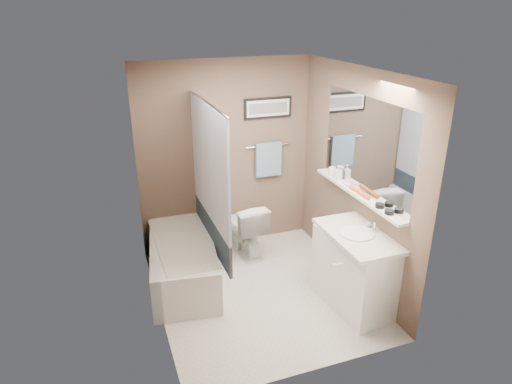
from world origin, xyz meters
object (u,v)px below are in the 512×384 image
object	(u,v)px
toilet	(245,228)
glass_jar	(332,172)
candle_bowl_near	(389,212)
hair_brush_back	(357,190)
soap_bottle	(338,173)
vanity	(355,271)
candle_bowl_far	(380,206)
bathtub	(183,262)
hair_brush_front	(363,194)

from	to	relation	value
toilet	glass_jar	size ratio (longest dim) A/B	7.09
candle_bowl_near	hair_brush_back	distance (m)	0.58
soap_bottle	vanity	bearing A→B (deg)	-103.10
hair_brush_back	candle_bowl_near	bearing A→B (deg)	-90.00
vanity	glass_jar	world-z (taller)	glass_jar
glass_jar	candle_bowl_far	bearing A→B (deg)	-90.00
vanity	candle_bowl_far	size ratio (longest dim) A/B	10.00
glass_jar	soap_bottle	xyz separation A→B (m)	(0.00, -0.13, 0.03)
bathtub	vanity	distance (m)	1.92
hair_brush_front	glass_jar	distance (m)	0.66
bathtub	hair_brush_front	distance (m)	2.14
toilet	vanity	distance (m)	1.60
toilet	hair_brush_front	xyz separation A→B (m)	(0.91, -1.16, 0.78)
bathtub	soap_bottle	bearing A→B (deg)	-0.28
vanity	candle_bowl_near	size ratio (longest dim) A/B	10.00
bathtub	candle_bowl_near	distance (m)	2.35
candle_bowl_far	hair_brush_back	world-z (taller)	hair_brush_back
hair_brush_front	glass_jar	xyz separation A→B (m)	(0.00, 0.66, 0.03)
bathtub	glass_jar	size ratio (longest dim) A/B	15.00
bathtub	soap_bottle	xyz separation A→B (m)	(1.79, -0.26, 0.95)
toilet	candle_bowl_near	size ratio (longest dim) A/B	7.88
toilet	vanity	world-z (taller)	vanity
vanity	soap_bottle	xyz separation A→B (m)	(0.19, 0.79, 0.80)
toilet	glass_jar	world-z (taller)	glass_jar
bathtub	hair_brush_back	size ratio (longest dim) A/B	6.82
candle_bowl_near	soap_bottle	distance (m)	0.99
glass_jar	bathtub	bearing A→B (deg)	175.90
toilet	vanity	bearing A→B (deg)	111.27
candle_bowl_far	glass_jar	world-z (taller)	glass_jar
bathtub	toilet	distance (m)	0.95
vanity	candle_bowl_near	bearing A→B (deg)	-52.17
hair_brush_front	candle_bowl_far	bearing A→B (deg)	-90.00
candle_bowl_near	hair_brush_front	size ratio (longest dim) A/B	0.41
vanity	soap_bottle	world-z (taller)	soap_bottle
bathtub	vanity	bearing A→B (deg)	-25.41
bathtub	hair_brush_back	world-z (taller)	hair_brush_back
candle_bowl_far	hair_brush_back	size ratio (longest dim) A/B	0.41
candle_bowl_far	soap_bottle	bearing A→B (deg)	90.00
vanity	hair_brush_back	xyz separation A→B (m)	(0.19, 0.39, 0.74)
vanity	candle_bowl_near	xyz separation A→B (m)	(0.19, -0.19, 0.73)
glass_jar	hair_brush_front	bearing A→B (deg)	-90.00
candle_bowl_far	soap_bottle	distance (m)	0.83
bathtub	candle_bowl_far	xyz separation A→B (m)	(1.79, -1.09, 0.89)
vanity	bathtub	bearing A→B (deg)	140.86
hair_brush_front	glass_jar	world-z (taller)	glass_jar
soap_bottle	bathtub	bearing A→B (deg)	171.81
hair_brush_front	hair_brush_back	bearing A→B (deg)	90.00
vanity	hair_brush_back	world-z (taller)	hair_brush_back
bathtub	candle_bowl_near	world-z (taller)	candle_bowl_near
hair_brush_front	hair_brush_back	distance (m)	0.12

